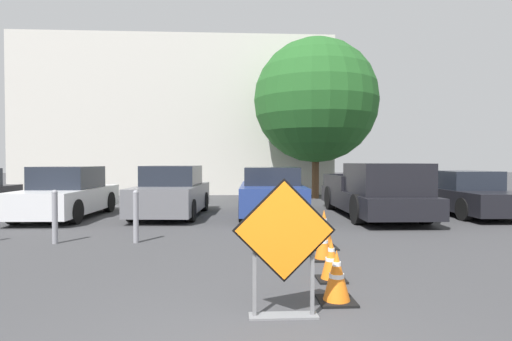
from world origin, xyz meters
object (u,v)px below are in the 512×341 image
Objects in this scene: road_closed_sign at (284,242)px; traffic_cone_third at (323,242)px; pickup_truck at (375,193)px; bollard_nearest at (136,215)px; traffic_cone_nearest at (337,277)px; traffic_cone_second at (331,260)px; traffic_cone_fourth at (324,230)px; parked_car_third at (172,193)px; parked_car_second at (67,194)px; parked_car_fourth at (271,193)px; parked_car_fifth at (463,194)px; bollard_second at (55,215)px.

road_closed_sign is 2.71m from traffic_cone_third.
bollard_nearest is (-6.24, -3.42, -0.17)m from pickup_truck.
traffic_cone_nearest is 1.06× the size of traffic_cone_second.
parked_car_third is at bearing 127.14° from traffic_cone_fourth.
parked_car_second is 6.15m from parked_car_fourth.
parked_car_second is at bearing 127.37° from bollard_nearest.
parked_car_third is 9.23m from parked_car_fifth.
bollard_nearest is (-3.17, -4.01, -0.13)m from parked_car_fourth.
bollard_second is (-5.16, 1.62, 0.27)m from traffic_cone_third.
parked_car_third is at bearing 88.70° from bollard_nearest.
parked_car_fifth is at bearing -177.43° from parked_car_second.
bollard_second reaches higher than traffic_cone_second.
parked_car_second is (-6.22, 7.56, 0.39)m from traffic_cone_nearest.
parked_car_second is at bearing 129.46° from traffic_cone_nearest.
bollard_second reaches higher than traffic_cone_fourth.
parked_car_second reaches higher than traffic_cone_fourth.
traffic_cone_nearest is 0.84× the size of traffic_cone_fourth.
parked_car_fifth is (3.08, 0.63, -0.10)m from pickup_truck.
traffic_cone_fourth is at bearing 131.08° from parked_car_third.
pickup_truck is 5.18× the size of bollard_nearest.
parked_car_second reaches higher than parked_car_fifth.
traffic_cone_second is at bearing -97.21° from traffic_cone_third.
parked_car_second is at bearing 1.79° from parked_car_fifth.
traffic_cone_second is 0.13× the size of parked_car_fifth.
bollard_second is at bearing 172.34° from traffic_cone_fourth.
road_closed_sign is at bearing -146.54° from traffic_cone_nearest.
parked_car_second is 0.99× the size of parked_car_fourth.
traffic_cone_nearest is 0.11× the size of pickup_truck.
traffic_cone_fourth is (0.36, 2.06, 0.08)m from traffic_cone_second.
pickup_truck is (3.69, 7.52, -0.08)m from road_closed_sign.
traffic_cone_fourth is at bearing -7.66° from bollard_second.
traffic_cone_fourth is 0.17× the size of parked_car_fourth.
parked_car_fifth is at bearing 44.41° from traffic_cone_third.
road_closed_sign is 2.40× the size of traffic_cone_nearest.
parked_car_third is 0.88× the size of parked_car_fifth.
road_closed_sign is at bearing -111.58° from traffic_cone_third.
parked_car_fifth is (5.94, 6.83, 0.35)m from traffic_cone_second.
bollard_nearest is (-2.55, 4.10, -0.24)m from road_closed_sign.
parked_car_fifth is at bearing 51.67° from traffic_cone_nearest.
pickup_truck reaches higher than traffic_cone_second.
parked_car_third reaches higher than bollard_nearest.
bollard_nearest reaches higher than traffic_cone_nearest.
bollard_second is (-4.18, 4.10, -0.24)m from road_closed_sign.
traffic_cone_third is 8.11m from parked_car_fifth.
parked_car_second reaches higher than traffic_cone_second.
bollard_nearest is at bearing -0.00° from bollard_second.
bollard_second is at bearing 111.09° from parked_car_second.
parked_car_fifth is at bearing -176.39° from parked_car_third.
traffic_cone_fourth is at bearing 80.08° from traffic_cone_nearest.
traffic_cone_third is (0.98, 2.48, -0.51)m from road_closed_sign.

